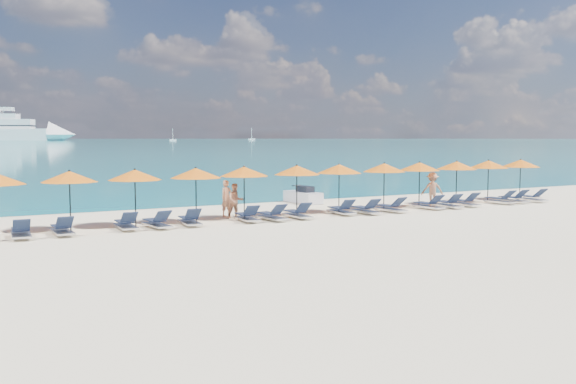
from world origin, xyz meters
TOP-DOWN VIEW (x-y plane):
  - ground at (0.00, 0.00)m, footprint 1400.00×1400.00m
  - sailboat_near at (152.71, 467.30)m, footprint 5.27×1.76m
  - sailboat_far at (250.63, 527.51)m, footprint 6.38×2.13m
  - jetski at (4.12, 8.79)m, footprint 1.06×2.56m
  - beachgoer_a at (-1.70, 5.50)m, footprint 0.67×0.53m
  - beachgoer_b at (-1.62, 4.74)m, footprint 0.77×0.49m
  - beachgoer_c at (9.19, 4.46)m, footprint 1.21×1.00m
  - umbrella_3 at (-8.50, 4.53)m, footprint 2.10×2.10m
  - umbrella_4 at (-6.06, 4.42)m, footprint 2.10×2.10m
  - umbrella_5 at (-3.53, 4.44)m, footprint 2.10×2.10m
  - umbrella_6 at (-1.28, 4.59)m, footprint 2.10×2.10m
  - umbrella_7 at (1.26, 4.48)m, footprint 2.10×2.10m
  - umbrella_8 at (3.55, 4.51)m, footprint 2.10×2.10m
  - umbrella_9 at (6.09, 4.42)m, footprint 2.10×2.10m
  - umbrella_10 at (8.40, 4.55)m, footprint 2.10×2.10m
  - umbrella_11 at (10.88, 4.53)m, footprint 2.10×2.10m
  - umbrella_12 at (13.33, 4.70)m, footprint 2.10×2.10m
  - umbrella_13 at (15.80, 4.70)m, footprint 2.10×2.10m
  - lounger_4 at (-10.38, 3.26)m, footprint 0.72×1.73m
  - lounger_5 at (-9.01, 3.32)m, footprint 0.63×1.70m
  - lounger_6 at (-6.67, 3.53)m, footprint 0.67×1.72m
  - lounger_7 at (-5.53, 3.36)m, footprint 0.78×1.75m
  - lounger_8 at (-4.18, 3.46)m, footprint 0.79×1.75m
  - lounger_9 at (-1.70, 3.40)m, footprint 0.78×1.75m
  - lounger_10 at (-0.66, 3.23)m, footprint 0.79×1.75m
  - lounger_11 at (0.64, 3.32)m, footprint 0.64×1.71m
  - lounger_12 at (3.02, 3.51)m, footprint 0.74×1.74m
  - lounger_13 at (4.12, 3.16)m, footprint 0.64×1.71m
  - lounger_14 at (5.58, 3.23)m, footprint 0.78×1.75m
  - lounger_15 at (7.94, 3.28)m, footprint 0.66×1.71m
  - lounger_16 at (9.13, 3.23)m, footprint 0.78×1.75m
  - lounger_17 at (10.37, 3.37)m, footprint 0.66×1.72m
  - lounger_18 at (12.86, 3.38)m, footprint 0.72×1.73m
  - lounger_19 at (13.88, 3.41)m, footprint 0.63×1.70m
  - lounger_20 at (15.20, 3.32)m, footprint 0.62×1.70m

SIDE VIEW (x-z plane):
  - ground at x=0.00m, z-range 0.00..0.00m
  - lounger_4 at x=-10.38m, z-range -0.09..0.56m
  - lounger_5 at x=-9.01m, z-range -0.09..0.56m
  - lounger_6 at x=-6.67m, z-range -0.09..0.56m
  - lounger_7 at x=-5.53m, z-range -0.09..0.56m
  - lounger_8 at x=-4.18m, z-range -0.09..0.56m
  - lounger_9 at x=-1.70m, z-range -0.09..0.56m
  - lounger_10 at x=-0.66m, z-range -0.09..0.56m
  - lounger_11 at x=0.64m, z-range -0.09..0.56m
  - lounger_12 at x=3.02m, z-range -0.09..0.56m
  - lounger_13 at x=4.12m, z-range -0.09..0.56m
  - lounger_14 at x=5.58m, z-range -0.09..0.56m
  - lounger_15 at x=7.94m, z-range -0.09..0.56m
  - lounger_16 at x=9.13m, z-range -0.09..0.56m
  - lounger_17 at x=10.37m, z-range -0.09..0.56m
  - lounger_18 at x=12.86m, z-range -0.09..0.56m
  - lounger_19 at x=13.88m, z-range -0.09..0.56m
  - lounger_20 at x=15.20m, z-range -0.09..0.56m
  - jetski at x=4.12m, z-range -0.08..0.82m
  - beachgoer_b at x=-1.62m, z-range 0.00..1.50m
  - beachgoer_a at x=-1.70m, z-range 0.00..1.61m
  - beachgoer_c at x=9.19m, z-range 0.00..1.70m
  - sailboat_near at x=152.71m, z-range -3.84..5.83m
  - sailboat_far at x=250.63m, z-range -4.65..7.05m
  - umbrella_3 at x=-8.50m, z-range 0.88..3.16m
  - umbrella_4 at x=-6.06m, z-range 0.88..3.16m
  - umbrella_5 at x=-3.53m, z-range 0.88..3.16m
  - umbrella_6 at x=-1.28m, z-range 0.88..3.16m
  - umbrella_7 at x=1.26m, z-range 0.88..3.16m
  - umbrella_8 at x=3.55m, z-range 0.88..3.16m
  - umbrella_9 at x=6.09m, z-range 0.88..3.16m
  - umbrella_10 at x=8.40m, z-range 0.88..3.16m
  - umbrella_11 at x=10.88m, z-range 0.88..3.16m
  - umbrella_12 at x=13.33m, z-range 0.88..3.16m
  - umbrella_13 at x=15.80m, z-range 0.88..3.16m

